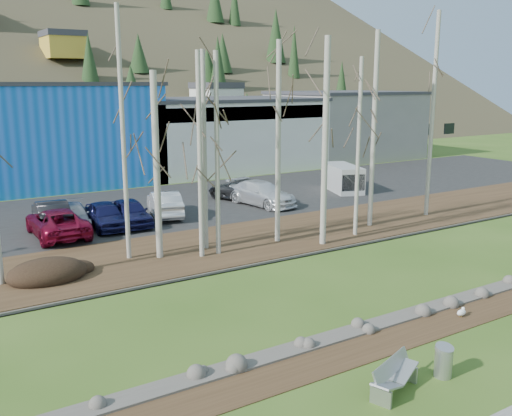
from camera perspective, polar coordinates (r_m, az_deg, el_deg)
ground at (r=19.68m, az=21.15°, el=-13.24°), size 200.00×200.00×0.00m
dirt_strip at (r=20.85m, az=16.47°, el=-11.37°), size 80.00×1.80×0.03m
near_bank_rocks at (r=21.47m, az=14.44°, el=-10.59°), size 80.00×0.80×0.50m
river at (r=24.23m, az=7.37°, el=-7.58°), size 80.00×8.00×0.90m
far_bank_rocks at (r=27.34m, az=1.90°, el=-5.14°), size 80.00×0.80×0.46m
far_bank at (r=29.91m, az=-1.54°, el=-3.43°), size 80.00×7.00×0.15m
parking_lot at (r=39.05m, az=-9.41°, el=0.18°), size 80.00×14.00×0.14m
building_blue at (r=50.19m, az=-22.31°, el=6.84°), size 20.40×12.24×8.30m
building_white at (r=56.20m, az=-3.77°, el=7.47°), size 18.36×12.24×6.80m
building_grey at (r=65.31m, az=8.79°, el=8.26°), size 14.28×12.24×7.30m
bench_damaged at (r=16.58m, az=13.60°, el=-16.06°), size 2.03×1.22×0.86m
litter_bin at (r=17.69m, az=18.23°, el=-14.47°), size 0.57×0.57×0.87m
seagull at (r=22.07m, az=19.87°, el=-9.77°), size 0.46×0.23×0.34m
dirt_mound at (r=25.66m, az=-20.16°, el=-6.00°), size 3.30×2.33×0.65m
birch_1 at (r=26.61m, az=-13.15°, el=7.01°), size 0.21×0.21×11.47m
birch_2 at (r=26.59m, az=-9.92°, el=4.08°), size 0.31×0.31×8.65m
birch_3 at (r=26.43m, az=-5.63°, el=5.12°), size 0.23×0.23×9.53m
birch_4 at (r=28.96m, az=2.23°, el=6.44°), size 0.26×0.26×10.16m
birch_5 at (r=27.79m, az=-5.18°, el=5.59°), size 0.23×0.23×9.63m
birch_6 at (r=30.70m, az=10.20°, el=5.89°), size 0.21×0.21×9.41m
birch_7 at (r=28.62m, az=6.93°, el=6.43°), size 0.31×0.31×10.31m
birch_8 at (r=32.91m, az=11.69°, el=7.57°), size 0.27×0.27×10.91m
birch_9 at (r=36.47m, az=17.22°, el=8.77°), size 0.25×0.25×12.23m
birch_10 at (r=26.84m, az=-3.91°, el=5.26°), size 0.23×0.23×9.53m
car_1 at (r=34.66m, az=-19.81°, el=-0.50°), size 2.07×4.92×1.58m
car_2 at (r=32.39m, az=-19.25°, el=-1.38°), size 2.58×5.53×1.53m
car_3 at (r=34.21m, az=-17.90°, el=-0.76°), size 2.67×4.81×1.32m
car_4 at (r=33.85m, az=-12.48°, el=-0.42°), size 2.03×4.50×1.50m
car_5 at (r=35.66m, az=-9.11°, el=0.44°), size 2.86×5.08×1.59m
car_6 at (r=40.11m, az=-1.36°, el=1.85°), size 3.96×5.82×1.48m
car_7 at (r=38.48m, az=0.57°, el=1.47°), size 3.10×5.75×1.58m
car_8 at (r=33.41m, az=-14.81°, el=-0.71°), size 2.03×4.50×1.50m
van_white at (r=43.92m, az=8.73°, el=2.95°), size 3.26×4.85×1.96m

